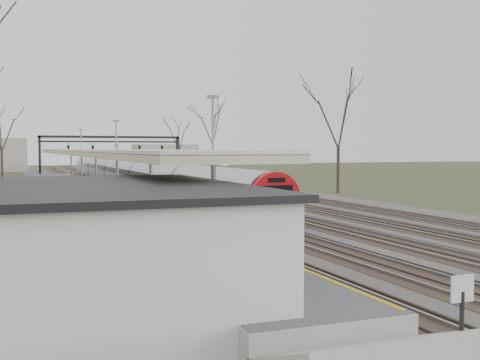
# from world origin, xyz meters

# --- Properties ---
(track_bed) EXTENTS (24.00, 160.00, 0.22)m
(track_bed) POSITION_xyz_m (0.26, 55.00, 0.06)
(track_bed) COLOR #474442
(track_bed) RESTS_ON ground
(platform) EXTENTS (3.50, 69.00, 1.00)m
(platform) POSITION_xyz_m (-9.05, 37.50, 0.50)
(platform) COLOR #9E9B93
(platform) RESTS_ON ground
(canopy) EXTENTS (4.10, 50.00, 3.11)m
(canopy) POSITION_xyz_m (-9.05, 32.99, 3.93)
(canopy) COLOR slate
(canopy) RESTS_ON platform
(station_building) EXTENTS (6.00, 9.00, 3.20)m
(station_building) POSITION_xyz_m (-12.50, 8.00, 1.60)
(station_building) COLOR silver
(station_building) RESTS_ON ground
(signal_gantry) EXTENTS (21.00, 0.59, 6.08)m
(signal_gantry) POSITION_xyz_m (0.29, 84.99, 4.91)
(signal_gantry) COLOR black
(signal_gantry) RESTS_ON ground
(tree_east_far) EXTENTS (5.00, 5.00, 10.30)m
(tree_east_far) POSITION_xyz_m (14.00, 42.00, 7.29)
(tree_east_far) COLOR #2D231C
(tree_east_far) RESTS_ON ground
(train_near) EXTENTS (2.62, 75.21, 3.05)m
(train_near) POSITION_xyz_m (-2.50, 57.26, 1.48)
(train_near) COLOR #9B9DA4
(train_near) RESTS_ON ground
(train_far) EXTENTS (2.62, 45.21, 3.05)m
(train_far) POSITION_xyz_m (4.50, 91.08, 1.48)
(train_far) COLOR #9B9DA4
(train_far) RESTS_ON ground
(passenger) EXTENTS (0.55, 0.72, 1.77)m
(passenger) POSITION_xyz_m (-7.85, 10.52, 1.89)
(passenger) COLOR #2A2B53
(passenger) RESTS_ON platform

